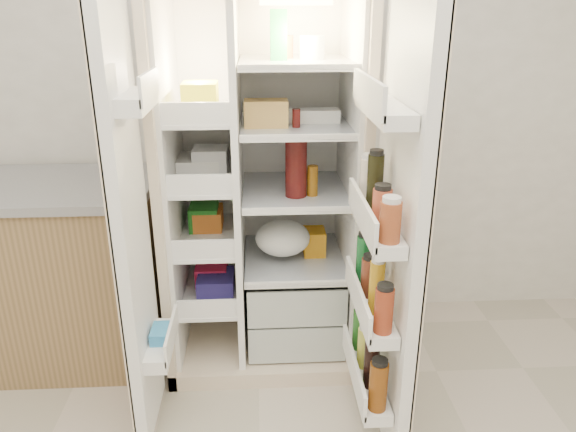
{
  "coord_description": "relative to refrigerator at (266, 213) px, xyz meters",
  "views": [
    {
      "loc": [
        0.02,
        -0.88,
        1.71
      ],
      "look_at": [
        0.14,
        1.25,
        0.88
      ],
      "focal_mm": 34.0,
      "sensor_mm": 36.0,
      "label": 1
    }
  ],
  "objects": [
    {
      "name": "wall_back",
      "position": [
        -0.05,
        0.35,
        0.61
      ],
      "size": [
        4.0,
        0.02,
        2.7
      ],
      "primitive_type": "cube",
      "color": "white",
      "rests_on": "floor"
    },
    {
      "name": "refrigerator",
      "position": [
        0.0,
        0.0,
        0.0
      ],
      "size": [
        0.92,
        0.7,
        1.8
      ],
      "color": "beige",
      "rests_on": "floor"
    },
    {
      "name": "freezer_door",
      "position": [
        -0.52,
        -0.6,
        0.15
      ],
      "size": [
        0.15,
        0.4,
        1.72
      ],
      "color": "white",
      "rests_on": "floor"
    },
    {
      "name": "fridge_door",
      "position": [
        0.47,
        -0.69,
        0.12
      ],
      "size": [
        0.17,
        0.58,
        1.72
      ],
      "color": "white",
      "rests_on": "floor"
    },
    {
      "name": "kitchen_counter",
      "position": [
        -1.17,
        -0.03,
        -0.28
      ],
      "size": [
        1.28,
        0.68,
        0.93
      ],
      "color": "#95734A",
      "rests_on": "floor"
    }
  ]
}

